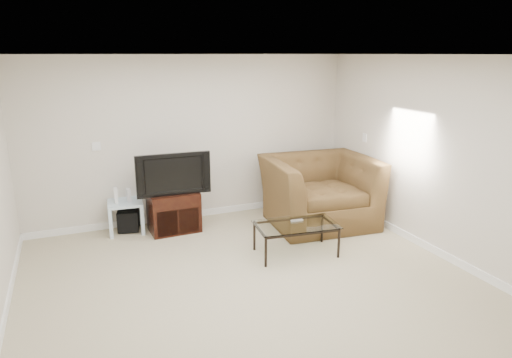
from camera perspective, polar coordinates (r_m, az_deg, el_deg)
name	(u,v)px	position (r m, az deg, el deg)	size (l,w,h in m)	color
floor	(256,289)	(5.18, -0.02, -13.54)	(5.00, 5.00, 0.00)	tan
ceiling	(256,55)	(4.53, -0.02, 15.30)	(5.00, 5.00, 0.00)	white
wall_back	(193,139)	(7.02, -7.89, 4.95)	(5.00, 0.02, 2.50)	silver
wall_right	(443,159)	(6.09, 22.28, 2.32)	(0.02, 5.00, 2.50)	silver
plate_back	(96,146)	(6.80, -19.35, 3.88)	(0.12, 0.02, 0.12)	white
plate_right_switch	(365,138)	(7.28, 13.43, 5.04)	(0.02, 0.09, 0.13)	white
plate_right_outlet	(372,202)	(7.27, 14.33, -2.77)	(0.02, 0.08, 0.12)	white
tv_stand	(174,212)	(6.75, -10.24, -4.03)	(0.70, 0.49, 0.58)	black
dvd_player	(174,200)	(6.65, -10.24, -2.55)	(0.40, 0.28, 0.06)	black
television	(172,173)	(6.55, -10.42, 0.78)	(0.97, 0.19, 0.60)	black
side_table	(126,216)	(6.89, -15.93, -4.51)	(0.48, 0.48, 0.46)	#A2B9C6
subwoofer	(128,220)	(6.93, -15.66, -4.97)	(0.29, 0.29, 0.29)	black
game_console	(116,195)	(6.77, -17.11, -1.97)	(0.05, 0.15, 0.21)	white
game_case	(129,195)	(6.77, -15.64, -1.96)	(0.05, 0.13, 0.18)	silver
recliner	(320,180)	(6.90, 7.96, -0.10)	(1.56, 1.01, 1.36)	#533421
coffee_table	(296,239)	(5.94, 4.99, -7.48)	(1.04, 0.59, 0.41)	black
remote	(297,220)	(5.97, 5.13, -5.17)	(0.16, 0.05, 0.02)	#B2B2B7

